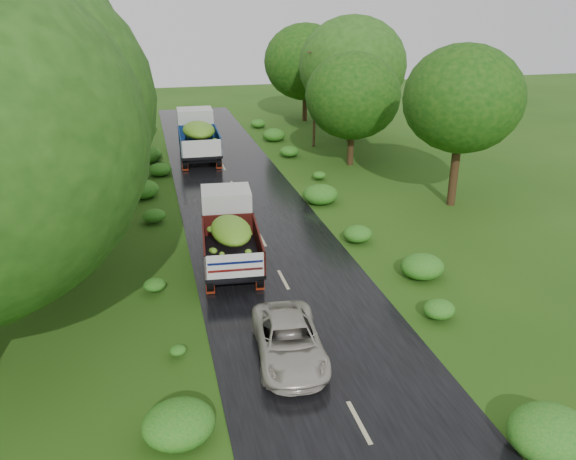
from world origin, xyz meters
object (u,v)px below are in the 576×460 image
object	(u,v)px
truck_near	(229,229)
utility_pole	(315,95)
car	(289,341)
truck_far	(198,133)

from	to	relation	value
truck_near	utility_pole	world-z (taller)	utility_pole
car	utility_pole	bearing A→B (deg)	77.06
truck_far	car	distance (m)	23.60
truck_far	utility_pole	size ratio (longest dim) A/B	0.98
truck_near	car	size ratio (longest dim) A/B	1.48
truck_far	truck_near	bearing A→B (deg)	-89.52
truck_far	utility_pole	bearing A→B (deg)	8.44
truck_near	utility_pole	size ratio (longest dim) A/B	0.86
utility_pole	truck_near	bearing A→B (deg)	-130.50
truck_near	car	bearing A→B (deg)	-79.62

